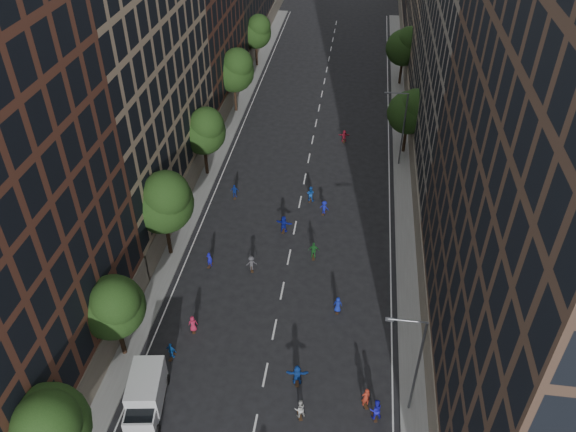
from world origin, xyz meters
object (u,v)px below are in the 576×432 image
object	(u,v)px
streetlamp_near	(415,362)
skater_2	(376,410)
cargo_van	(146,395)
streetlamp_far	(402,125)

from	to	relation	value
streetlamp_near	skater_2	world-z (taller)	streetlamp_near
streetlamp_near	skater_2	distance (m)	4.88
skater_2	cargo_van	bearing A→B (deg)	-10.18
streetlamp_near	skater_2	size ratio (longest dim) A/B	4.92
skater_2	streetlamp_near	bearing A→B (deg)	-169.01
streetlamp_near	streetlamp_far	size ratio (longest dim) A/B	1.00
streetlamp_far	skater_2	distance (m)	34.38
streetlamp_far	skater_2	world-z (taller)	streetlamp_far
skater_2	streetlamp_far	bearing A→B (deg)	-108.43
cargo_van	skater_2	distance (m)	16.08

